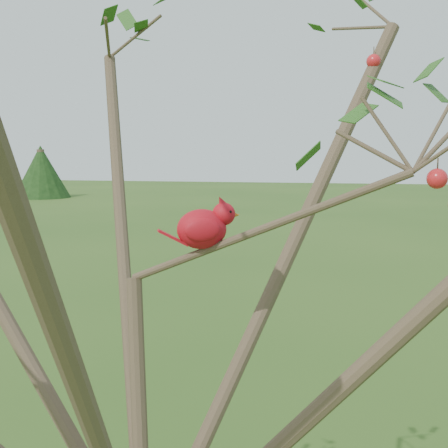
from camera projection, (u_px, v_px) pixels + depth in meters
name	position (u px, v px, depth m)	size (l,w,h in m)	color
crabapple_tree	(145.00, 210.00, 1.14)	(2.35, 2.05, 2.95)	#3E2F21
cardinal	(205.00, 227.00, 1.24)	(0.18, 0.12, 0.13)	red
distant_trees	(306.00, 171.00, 24.64)	(39.45, 17.00, 3.09)	#3E2F21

